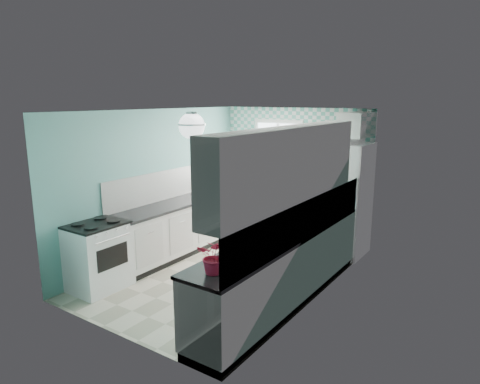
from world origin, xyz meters
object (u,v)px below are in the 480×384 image
Objects in this scene: sink at (318,218)px; fruit_bowl at (239,257)px; ceiling_light at (192,126)px; stove at (98,255)px; microwave at (345,133)px; fridge at (342,199)px; potted_plant at (215,256)px.

sink reaches higher than fruit_bowl.
sink is (1.20, 1.43, -1.39)m from ceiling_light.
stove is 3.22× the size of fruit_bowl.
ceiling_light is at bearing 29.25° from stove.
microwave is (1.11, 2.63, -0.23)m from ceiling_light.
ceiling_light reaches higher than fridge.
stove is at bearing -149.88° from ceiling_light.
ceiling_light is 0.37× the size of stove.
fridge is at bearing 91.57° from fruit_bowl.
fridge reaches higher than sink.
ceiling_light is at bearing -130.98° from sink.
sink is (2.40, 2.12, 0.44)m from stove.
fruit_bowl is 3.48m from microwave.
fruit_bowl reaches higher than stove.
ceiling_light reaches higher than microwave.
ceiling_light is 0.18× the size of fridge.
sink is 1.81× the size of fruit_bowl.
microwave reaches higher than stove.
microwave is at bearing 67.09° from ceiling_light.
sink is 0.93× the size of microwave.
stove is at bearing 58.52° from microwave.
stove is at bearing -179.20° from fruit_bowl.
fridge is 5.23× the size of potted_plant.
potted_plant is (1.20, -1.10, -1.20)m from ceiling_light.
microwave is at bearing 91.38° from potted_plant.
potted_plant is (2.40, -0.40, 0.63)m from stove.
fridge is at bearing 67.09° from ceiling_light.
sink is at bearing 49.80° from ceiling_light.
stove is at bearing 170.47° from potted_plant.
microwave is at bearing 54.34° from stove.
stove is 1.65× the size of microwave.
ceiling_light is 2.86m from microwave.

